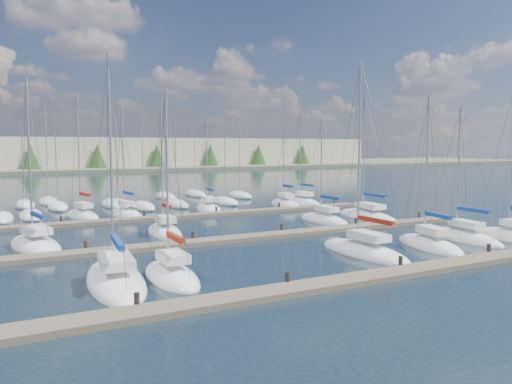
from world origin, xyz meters
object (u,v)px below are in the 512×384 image
sailboat_n (83,216)px  sailboat_p (208,208)px  sailboat_d (364,252)px  sailboat_j (165,232)px  sailboat_h (35,245)px  sailboat_o (126,214)px  sailboat_r (303,202)px  sailboat_f (462,238)px  sailboat_m (367,216)px  sailboat_q (285,204)px  sailboat_b (116,280)px  sailboat_l (324,220)px  sailboat_c (172,276)px  sailboat_e (429,245)px

sailboat_n → sailboat_p: (13.99, -0.49, -0.01)m
sailboat_d → sailboat_j: bearing=124.3°
sailboat_h → sailboat_p: 24.12m
sailboat_o → sailboat_r: bearing=-5.9°
sailboat_f → sailboat_m: 12.95m
sailboat_j → sailboat_o: 12.67m
sailboat_r → sailboat_q: 3.09m
sailboat_j → sailboat_n: bearing=113.8°
sailboat_n → sailboat_b: sailboat_n is taller
sailboat_l → sailboat_c: (-20.01, -13.31, 0.00)m
sailboat_l → sailboat_m: size_ratio=0.85×
sailboat_b → sailboat_q: size_ratio=1.25×
sailboat_j → sailboat_r: sailboat_r is taller
sailboat_b → sailboat_c: size_ratio=1.16×
sailboat_e → sailboat_h: bearing=164.3°
sailboat_r → sailboat_j: bearing=-148.9°
sailboat_n → sailboat_p: sailboat_n is taller
sailboat_h → sailboat_o: (9.91, 13.70, 0.02)m
sailboat_j → sailboat_p: sailboat_p is taller
sailboat_h → sailboat_l: sailboat_h is taller
sailboat_l → sailboat_c: 24.03m
sailboat_n → sailboat_c: sailboat_n is taller
sailboat_o → sailboat_e: bearing=-67.3°
sailboat_e → sailboat_d: size_ratio=0.85×
sailboat_b → sailboat_q: sailboat_b is taller
sailboat_o → sailboat_n: bearing=161.2°
sailboat_l → sailboat_q: sailboat_l is taller
sailboat_l → sailboat_b: (-22.96, -12.60, -0.01)m
sailboat_r → sailboat_c: 38.29m
sailboat_l → sailboat_j: 15.95m
sailboat_b → sailboat_o: bearing=81.3°
sailboat_n → sailboat_l: sailboat_n is taller
sailboat_e → sailboat_b: size_ratio=0.90×
sailboat_h → sailboat_j: 10.22m
sailboat_e → sailboat_f: bearing=23.8°
sailboat_c → sailboat_o: bearing=82.9°
sailboat_h → sailboat_e: (25.68, -13.59, 0.01)m
sailboat_h → sailboat_c: 14.47m
sailboat_h → sailboat_d: (19.93, -13.11, 0.01)m
sailboat_r → sailboat_o: size_ratio=1.03×
sailboat_b → sailboat_h: bearing=110.0°
sailboat_h → sailboat_f: 32.88m
sailboat_o → sailboat_p: bearing=-5.0°
sailboat_h → sailboat_q: (29.77, 13.64, -0.00)m
sailboat_j → sailboat_m: (21.46, -0.78, -0.01)m
sailboat_n → sailboat_m: (26.03, -14.32, -0.03)m
sailboat_c → sailboat_p: sailboat_p is taller
sailboat_h → sailboat_p: bearing=25.3°
sailboat_d → sailboat_p: (-0.36, 27.20, 0.00)m
sailboat_l → sailboat_o: sailboat_o is taller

